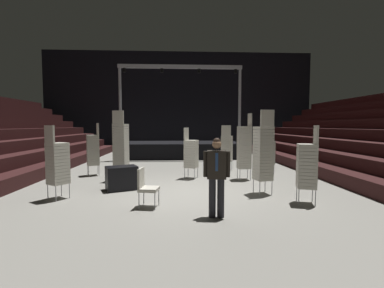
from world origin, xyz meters
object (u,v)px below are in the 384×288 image
(chair_stack_rear_centre, at_px, (57,162))
(chair_stack_aisle_left, at_px, (227,148))
(chair_stack_mid_left, at_px, (307,165))
(chair_stack_rear_left, at_px, (267,152))
(chair_stack_mid_centre, at_px, (191,153))
(chair_stack_rear_right, at_px, (263,152))
(chair_stack_mid_right, at_px, (93,149))
(chair_stack_front_left, at_px, (121,146))
(man_with_tie, at_px, (217,173))
(equipment_road_case, at_px, (122,178))
(stage_riser, at_px, (181,148))
(chair_stack_front_right, at_px, (244,147))
(loose_chair_near_man, at_px, (146,185))

(chair_stack_rear_centre, xyz_separation_m, chair_stack_aisle_left, (5.32, 4.31, 0.00))
(chair_stack_mid_left, bearing_deg, chair_stack_rear_left, 11.35)
(chair_stack_mid_centre, xyz_separation_m, chair_stack_rear_right, (1.94, -2.39, 0.25))
(chair_stack_rear_centre, bearing_deg, chair_stack_rear_left, 62.47)
(chair_stack_mid_right, relative_size, chair_stack_rear_centre, 1.04)
(chair_stack_front_left, distance_m, chair_stack_mid_centre, 2.54)
(man_with_tie, relative_size, equipment_road_case, 1.89)
(chair_stack_rear_centre, distance_m, equipment_road_case, 1.87)
(stage_riser, relative_size, chair_stack_aisle_left, 3.68)
(chair_stack_aisle_left, xyz_separation_m, equipment_road_case, (-3.84, -3.34, -0.63))
(chair_stack_mid_left, relative_size, chair_stack_rear_right, 0.82)
(man_with_tie, xyz_separation_m, chair_stack_mid_left, (2.39, 0.88, 0.02))
(chair_stack_front_right, relative_size, chair_stack_mid_right, 1.17)
(stage_riser, distance_m, chair_stack_rear_left, 7.09)
(man_with_tie, bearing_deg, chair_stack_mid_centre, -77.70)
(chair_stack_mid_right, height_order, chair_stack_mid_centre, chair_stack_mid_right)
(stage_riser, height_order, chair_stack_front_left, stage_riser)
(man_with_tie, xyz_separation_m, chair_stack_aisle_left, (1.31, 5.98, 0.02))
(stage_riser, bearing_deg, equipment_road_case, -102.39)
(chair_stack_mid_centre, distance_m, chair_stack_rear_right, 3.09)
(chair_stack_rear_left, bearing_deg, chair_stack_mid_right, -113.84)
(chair_stack_mid_left, bearing_deg, chair_stack_mid_right, 73.79)
(chair_stack_mid_left, distance_m, equipment_road_case, 5.27)
(man_with_tie, bearing_deg, chair_stack_aisle_left, -94.46)
(stage_riser, height_order, chair_stack_aisle_left, stage_riser)
(chair_stack_front_right, xyz_separation_m, chair_stack_rear_left, (1.20, 1.04, -0.29))
(chair_stack_rear_right, bearing_deg, chair_stack_mid_right, 139.29)
(chair_stack_mid_left, height_order, chair_stack_rear_right, chair_stack_rear_right)
(chair_stack_mid_centre, bearing_deg, chair_stack_rear_centre, -32.62)
(chair_stack_rear_right, height_order, loose_chair_near_man, chair_stack_rear_right)
(chair_stack_front_left, relative_size, chair_stack_front_right, 1.04)
(chair_stack_front_right, xyz_separation_m, chair_stack_rear_right, (0.03, -2.08, 0.00))
(chair_stack_front_left, bearing_deg, chair_stack_rear_left, 21.90)
(chair_stack_front_right, xyz_separation_m, equipment_road_case, (-4.12, -1.35, -0.84))
(stage_riser, distance_m, chair_stack_rear_right, 9.61)
(equipment_road_case, bearing_deg, chair_stack_mid_left, -19.63)
(man_with_tie, height_order, equipment_road_case, man_with_tie)
(chair_stack_mid_right, distance_m, equipment_road_case, 3.00)
(chair_stack_front_right, bearing_deg, stage_riser, 16.12)
(chair_stack_mid_right, bearing_deg, chair_stack_mid_centre, -124.38)
(chair_stack_mid_left, xyz_separation_m, equipment_road_case, (-4.93, 1.76, -0.63))
(chair_stack_aisle_left, bearing_deg, chair_stack_rear_centre, -119.14)
(chair_stack_rear_left, bearing_deg, chair_stack_rear_centre, -86.97)
(chair_stack_mid_left, distance_m, chair_stack_rear_left, 4.17)
(chair_stack_mid_centre, xyz_separation_m, chair_stack_rear_centre, (-3.68, -2.63, 0.04))
(man_with_tie, relative_size, chair_stack_rear_centre, 0.87)
(chair_stack_mid_centre, height_order, chair_stack_rear_right, chair_stack_rear_right)
(chair_stack_mid_right, height_order, chair_stack_aisle_left, chair_stack_mid_right)
(man_with_tie, bearing_deg, equipment_road_case, -38.28)
(chair_stack_mid_right, height_order, equipment_road_case, chair_stack_mid_right)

